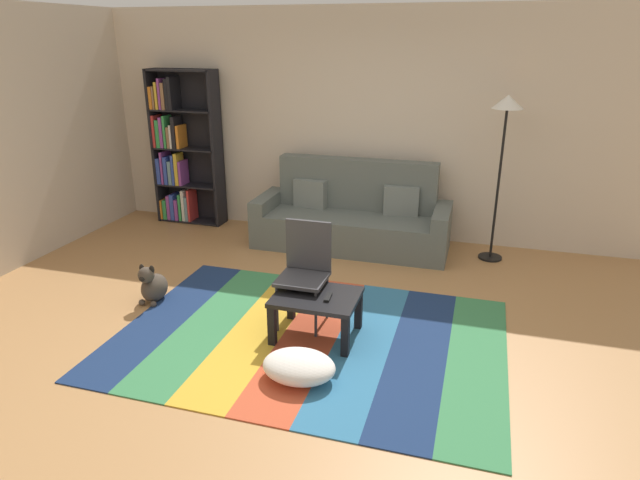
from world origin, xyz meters
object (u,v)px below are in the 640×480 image
at_px(coffee_table, 316,303).
at_px(couch, 352,218).
at_px(pouf, 299,366).
at_px(dog, 153,286).
at_px(folding_chair, 305,265).
at_px(tv_remote, 328,297).
at_px(bookshelf, 180,153).
at_px(standing_lamp, 505,124).

bearing_deg(coffee_table, couch, 95.71).
xyz_separation_m(pouf, dog, (-1.72, 0.81, 0.05)).
bearing_deg(folding_chair, dog, -151.86).
xyz_separation_m(couch, tv_remote, (0.32, -2.20, 0.06)).
relative_size(couch, dog, 5.69).
xyz_separation_m(dog, folding_chair, (1.49, 0.05, 0.37)).
distance_m(pouf, tv_remote, 0.66).
height_order(pouf, folding_chair, folding_chair).
relative_size(bookshelf, dog, 4.98).
xyz_separation_m(bookshelf, coffee_table, (2.61, -2.46, -0.61)).
relative_size(coffee_table, folding_chair, 0.76).
distance_m(standing_lamp, folding_chair, 2.69).
bearing_deg(tv_remote, dog, 168.45).
bearing_deg(bookshelf, dog, -67.34).
bearing_deg(pouf, couch, 95.60).
relative_size(pouf, dog, 1.36).
relative_size(coffee_table, tv_remote, 4.58).
distance_m(pouf, standing_lamp, 3.42).
height_order(dog, folding_chair, folding_chair).
distance_m(tv_remote, folding_chair, 0.41).
relative_size(bookshelf, coffee_table, 2.88).
bearing_deg(standing_lamp, pouf, -115.00).
distance_m(bookshelf, dog, 2.57).
distance_m(standing_lamp, tv_remote, 2.80).
distance_m(dog, standing_lamp, 3.89).
bearing_deg(tv_remote, coffee_table, 159.72).
height_order(pouf, tv_remote, tv_remote).
bearing_deg(dog, pouf, -25.32).
bearing_deg(standing_lamp, tv_remote, -119.59).
height_order(coffee_table, standing_lamp, standing_lamp).
distance_m(bookshelf, standing_lamp, 4.04).
relative_size(coffee_table, standing_lamp, 0.38).
xyz_separation_m(couch, folding_chair, (0.05, -1.94, 0.20)).
height_order(coffee_table, dog, dog).
distance_m(bookshelf, tv_remote, 3.72).
distance_m(bookshelf, pouf, 4.16).
relative_size(bookshelf, folding_chair, 2.20).
bearing_deg(folding_chair, coffee_table, -27.96).
relative_size(dog, tv_remote, 2.65).
xyz_separation_m(couch, bookshelf, (-2.39, 0.28, 0.59)).
height_order(bookshelf, dog, bookshelf).
height_order(couch, pouf, couch).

